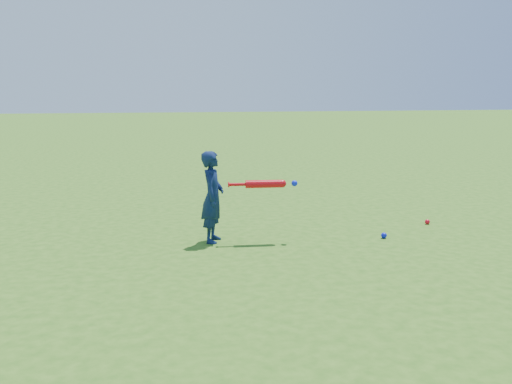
% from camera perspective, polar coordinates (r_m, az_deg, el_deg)
% --- Properties ---
extents(ground, '(80.00, 80.00, 0.00)m').
position_cam_1_polar(ground, '(6.96, -10.89, -4.40)').
color(ground, '#2E5F16').
rests_on(ground, ground).
extents(child, '(0.36, 0.44, 1.05)m').
position_cam_1_polar(child, '(6.53, -4.36, -0.49)').
color(child, '#0E1C43').
rests_on(child, ground).
extents(ground_ball_red, '(0.06, 0.06, 0.06)m').
position_cam_1_polar(ground_ball_red, '(7.79, 16.76, -2.87)').
color(ground_ball_red, red).
rests_on(ground_ball_red, ground).
extents(ground_ball_blue, '(0.07, 0.07, 0.07)m').
position_cam_1_polar(ground_ball_blue, '(6.92, 12.67, -4.26)').
color(ground_ball_blue, '#0B15C8').
rests_on(ground_ball_blue, ground).
extents(bat_swing, '(0.80, 0.13, 0.09)m').
position_cam_1_polar(bat_swing, '(6.51, 1.13, 0.82)').
color(bat_swing, red).
rests_on(bat_swing, ground).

